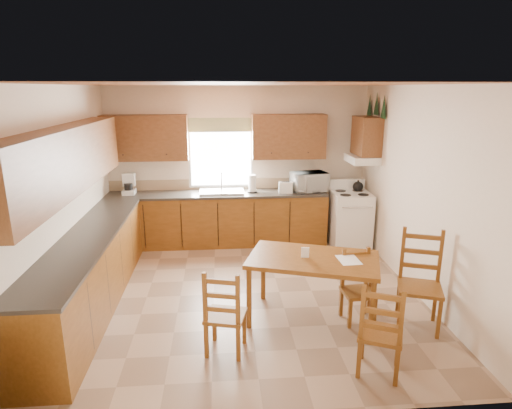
{
  "coord_description": "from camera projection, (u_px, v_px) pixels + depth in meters",
  "views": [
    {
      "loc": [
        -0.32,
        -5.2,
        2.66
      ],
      "look_at": [
        0.15,
        0.3,
        1.15
      ],
      "focal_mm": 30.0,
      "sensor_mm": 36.0,
      "label": 1
    }
  ],
  "objects": [
    {
      "name": "floor",
      "position": [
        247.0,
        293.0,
        5.73
      ],
      "size": [
        4.5,
        4.5,
        0.0
      ],
      "primitive_type": "plane",
      "color": "#9B7C5F",
      "rests_on": "ground"
    },
    {
      "name": "ceiling",
      "position": [
        245.0,
        84.0,
        5.01
      ],
      "size": [
        4.5,
        4.5,
        0.0
      ],
      "primitive_type": "plane",
      "color": "brown",
      "rests_on": "floor"
    },
    {
      "name": "wall_left",
      "position": [
        61.0,
        200.0,
        5.19
      ],
      "size": [
        4.5,
        4.5,
        0.0
      ],
      "primitive_type": "plane",
      "color": "beige",
      "rests_on": "floor"
    },
    {
      "name": "wall_right",
      "position": [
        419.0,
        192.0,
        5.56
      ],
      "size": [
        4.5,
        4.5,
        0.0
      ],
      "primitive_type": "plane",
      "color": "beige",
      "rests_on": "floor"
    },
    {
      "name": "wall_back",
      "position": [
        238.0,
        165.0,
        7.53
      ],
      "size": [
        4.5,
        4.5,
        0.0
      ],
      "primitive_type": "plane",
      "color": "beige",
      "rests_on": "floor"
    },
    {
      "name": "wall_front",
      "position": [
        265.0,
        268.0,
        3.21
      ],
      "size": [
        4.5,
        4.5,
        0.0
      ],
      "primitive_type": "plane",
      "color": "beige",
      "rests_on": "floor"
    },
    {
      "name": "lower_cab_back",
      "position": [
        218.0,
        220.0,
        7.45
      ],
      "size": [
        3.75,
        0.6,
        0.88
      ],
      "primitive_type": "cube",
      "color": "brown",
      "rests_on": "floor"
    },
    {
      "name": "lower_cab_left",
      "position": [
        91.0,
        273.0,
        5.31
      ],
      "size": [
        0.6,
        3.6,
        0.88
      ],
      "primitive_type": "cube",
      "color": "brown",
      "rests_on": "floor"
    },
    {
      "name": "counter_back",
      "position": [
        217.0,
        194.0,
        7.33
      ],
      "size": [
        3.75,
        0.63,
        0.04
      ],
      "primitive_type": "cube",
      "color": "#342F29",
      "rests_on": "lower_cab_back"
    },
    {
      "name": "counter_left",
      "position": [
        87.0,
        238.0,
        5.19
      ],
      "size": [
        0.63,
        3.6,
        0.04
      ],
      "primitive_type": "cube",
      "color": "#342F29",
      "rests_on": "lower_cab_left"
    },
    {
      "name": "backsplash",
      "position": [
        217.0,
        184.0,
        7.58
      ],
      "size": [
        3.75,
        0.01,
        0.18
      ],
      "primitive_type": "cube",
      "color": "#957B5A",
      "rests_on": "counter_back"
    },
    {
      "name": "upper_cab_back_left",
      "position": [
        145.0,
        138.0,
        7.11
      ],
      "size": [
        1.41,
        0.33,
        0.75
      ],
      "primitive_type": "cube",
      "color": "brown",
      "rests_on": "wall_back"
    },
    {
      "name": "upper_cab_back_right",
      "position": [
        289.0,
        136.0,
        7.31
      ],
      "size": [
        1.25,
        0.33,
        0.75
      ],
      "primitive_type": "cube",
      "color": "brown",
      "rests_on": "wall_back"
    },
    {
      "name": "upper_cab_left",
      "position": [
        66.0,
        160.0,
        4.92
      ],
      "size": [
        0.33,
        3.6,
        0.75
      ],
      "primitive_type": "cube",
      "color": "brown",
      "rests_on": "wall_left"
    },
    {
      "name": "upper_cab_stove",
      "position": [
        366.0,
        136.0,
        6.98
      ],
      "size": [
        0.33,
        0.62,
        0.62
      ],
      "primitive_type": "cube",
      "color": "brown",
      "rests_on": "wall_right"
    },
    {
      "name": "range_hood",
      "position": [
        362.0,
        159.0,
        7.08
      ],
      "size": [
        0.44,
        0.62,
        0.12
      ],
      "primitive_type": "cube",
      "color": "white",
      "rests_on": "wall_right"
    },
    {
      "name": "window_frame",
      "position": [
        221.0,
        154.0,
        7.43
      ],
      "size": [
        1.13,
        0.02,
        1.18
      ],
      "primitive_type": "cube",
      "color": "white",
      "rests_on": "wall_back"
    },
    {
      "name": "window_pane",
      "position": [
        221.0,
        154.0,
        7.42
      ],
      "size": [
        1.05,
        0.01,
        1.1
      ],
      "primitive_type": "cube",
      "color": "white",
      "rests_on": "wall_back"
    },
    {
      "name": "window_valance",
      "position": [
        220.0,
        125.0,
        7.27
      ],
      "size": [
        1.19,
        0.01,
        0.24
      ],
      "primitive_type": "cube",
      "color": "#4B6F34",
      "rests_on": "wall_back"
    },
    {
      "name": "sink_basin",
      "position": [
        222.0,
        192.0,
        7.33
      ],
      "size": [
        0.75,
        0.45,
        0.04
      ],
      "primitive_type": "cube",
      "color": "silver",
      "rests_on": "counter_back"
    },
    {
      "name": "pine_decal_a",
      "position": [
        384.0,
        107.0,
        6.56
      ],
      "size": [
        0.22,
        0.22,
        0.36
      ],
      "primitive_type": "cone",
      "color": "#15331C",
      "rests_on": "wall_right"
    },
    {
      "name": "pine_decal_b",
      "position": [
        377.0,
        103.0,
        6.86
      ],
      "size": [
        0.22,
        0.22,
        0.36
      ],
      "primitive_type": "cone",
      "color": "#15331C",
      "rests_on": "wall_right"
    },
    {
      "name": "pine_decal_c",
      "position": [
        370.0,
        105.0,
        7.17
      ],
      "size": [
        0.22,
        0.22,
        0.36
      ],
      "primitive_type": "cone",
      "color": "#15331C",
      "rests_on": "wall_right"
    },
    {
      "name": "stove",
      "position": [
        350.0,
        221.0,
        7.31
      ],
      "size": [
        0.65,
        0.67,
        0.93
      ],
      "primitive_type": "cube",
      "rotation": [
        0.0,
        0.0,
        -0.04
      ],
      "color": "white",
      "rests_on": "floor"
    },
    {
      "name": "coffeemaker",
      "position": [
        128.0,
        184.0,
        7.19
      ],
      "size": [
        0.26,
        0.29,
        0.35
      ],
      "primitive_type": "cube",
      "rotation": [
        0.0,
        0.0,
        0.21
      ],
      "color": "white",
      "rests_on": "counter_back"
    },
    {
      "name": "paper_towel",
      "position": [
        252.0,
        184.0,
        7.32
      ],
      "size": [
        0.16,
        0.16,
        0.3
      ],
      "primitive_type": "cylinder",
      "rotation": [
        0.0,
        0.0,
        -0.29
      ],
      "color": "white",
      "rests_on": "counter_back"
    },
    {
      "name": "toaster",
      "position": [
        286.0,
        187.0,
        7.31
      ],
      "size": [
        0.24,
        0.16,
        0.19
      ],
      "primitive_type": "cube",
      "rotation": [
        0.0,
        0.0,
        -0.05
      ],
      "color": "white",
      "rests_on": "counter_back"
    },
    {
      "name": "microwave",
      "position": [
        309.0,
        182.0,
        7.41
      ],
      "size": [
        0.62,
        0.51,
        0.33
      ],
      "primitive_type": "imported",
      "rotation": [
        0.0,
        0.0,
        0.23
      ],
      "color": "white",
      "rests_on": "counter_back"
    },
    {
      "name": "dining_table",
      "position": [
        312.0,
        289.0,
        5.0
      ],
      "size": [
        1.65,
        1.26,
        0.78
      ],
      "primitive_type": "cube",
      "rotation": [
        0.0,
        0.0,
        -0.33
      ],
      "color": "brown",
      "rests_on": "floor"
    },
    {
      "name": "chair_near_left",
      "position": [
        225.0,
        310.0,
        4.37
      ],
      "size": [
        0.47,
        0.46,
        0.93
      ],
      "primitive_type": "cube",
      "rotation": [
        0.0,
        0.0,
        2.89
      ],
      "color": "brown",
      "rests_on": "floor"
    },
    {
      "name": "chair_near_right",
      "position": [
        381.0,
        328.0,
        4.03
      ],
      "size": [
        0.52,
        0.51,
        0.95
      ],
      "primitive_type": "cube",
      "rotation": [
        0.0,
        0.0,
        2.72
      ],
      "color": "brown",
      "rests_on": "floor"
    },
    {
      "name": "chair_far_left",
      "position": [
        359.0,
        287.0,
        4.95
      ],
      "size": [
        0.38,
        0.37,
        0.85
      ],
      "primitive_type": "cube",
      "rotation": [
        0.0,
        0.0,
        0.08
      ],
      "color": "brown",
      "rests_on": "floor"
    },
    {
      "name": "chair_far_right",
      "position": [
        420.0,
        282.0,
        4.79
      ],
      "size": [
        0.6,
        0.58,
        1.12
      ],
      "primitive_type": "cube",
      "rotation": [
        0.0,
        0.0,
        -0.36
      ],
      "color": "brown",
      "rests_on": "floor"
    },
    {
      "name": "table_paper",
      "position": [
        349.0,
        260.0,
        4.82
      ],
      "size": [
        0.24,
        0.31,
        0.0
      ],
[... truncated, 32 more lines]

